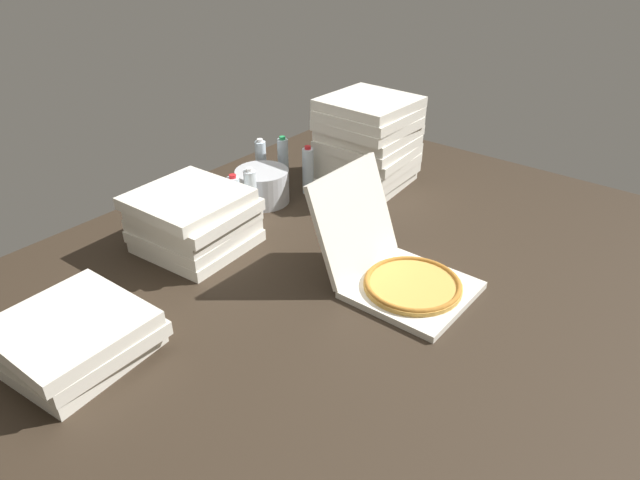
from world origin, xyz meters
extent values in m
cube|color=#2D2319|center=(0.00, 0.00, -0.01)|extent=(3.20, 2.40, 0.02)
cube|color=silver|center=(0.14, -0.27, 0.01)|extent=(0.41, 0.41, 0.03)
cylinder|color=gold|center=(0.14, -0.27, 0.04)|extent=(0.37, 0.37, 0.02)
torus|color=#B1712A|center=(0.14, -0.27, 0.05)|extent=(0.36, 0.36, 0.02)
cube|color=silver|center=(0.14, 0.01, 0.22)|extent=(0.41, 0.16, 0.40)
cube|color=red|center=(0.14, 0.00, 0.23)|extent=(0.25, 0.04, 0.10)
cube|color=silver|center=(-0.85, 0.41, 0.03)|extent=(0.46, 0.46, 0.05)
cube|color=silver|center=(-0.83, 0.39, 0.08)|extent=(0.42, 0.42, 0.05)
cube|color=silver|center=(-0.85, 0.39, 0.13)|extent=(0.43, 0.43, 0.05)
cube|color=silver|center=(-0.14, 0.63, 0.03)|extent=(0.44, 0.44, 0.05)
cube|color=red|center=(-0.14, 0.63, 0.05)|extent=(0.27, 0.09, 0.00)
cube|color=silver|center=(-0.15, 0.64, 0.08)|extent=(0.45, 0.45, 0.05)
cube|color=silver|center=(-0.14, 0.64, 0.13)|extent=(0.44, 0.44, 0.05)
cube|color=red|center=(-0.14, 0.64, 0.15)|extent=(0.27, 0.10, 0.00)
cube|color=silver|center=(-0.14, 0.62, 0.18)|extent=(0.45, 0.45, 0.05)
cube|color=silver|center=(-0.16, 0.64, 0.23)|extent=(0.43, 0.43, 0.05)
cube|color=silver|center=(0.84, 0.44, 0.03)|extent=(0.45, 0.45, 0.05)
cube|color=silver|center=(0.84, 0.43, 0.08)|extent=(0.44, 0.44, 0.05)
cube|color=red|center=(0.84, 0.43, 0.10)|extent=(0.27, 0.09, 0.00)
cube|color=silver|center=(0.84, 0.43, 0.13)|extent=(0.44, 0.44, 0.05)
cube|color=silver|center=(0.85, 0.43, 0.18)|extent=(0.45, 0.45, 0.05)
cube|color=silver|center=(0.84, 0.43, 0.23)|extent=(0.43, 0.43, 0.05)
cube|color=silver|center=(0.86, 0.44, 0.28)|extent=(0.43, 0.43, 0.05)
cube|color=silver|center=(0.84, 0.44, 0.33)|extent=(0.42, 0.42, 0.05)
cube|color=silver|center=(0.84, 0.44, 0.38)|extent=(0.42, 0.42, 0.05)
cube|color=silver|center=(0.85, 0.44, 0.43)|extent=(0.42, 0.42, 0.05)
cylinder|color=#B7BABF|center=(0.35, 0.71, 0.08)|extent=(0.26, 0.26, 0.16)
cylinder|color=silver|center=(0.09, 0.63, 0.12)|extent=(0.06, 0.06, 0.24)
cylinder|color=red|center=(0.09, 0.63, 0.24)|extent=(0.03, 0.03, 0.02)
cylinder|color=silver|center=(0.48, 0.85, 0.12)|extent=(0.06, 0.06, 0.24)
cylinder|color=white|center=(0.48, 0.85, 0.24)|extent=(0.03, 0.03, 0.02)
cylinder|color=silver|center=(0.56, 0.60, 0.12)|extent=(0.06, 0.06, 0.24)
cylinder|color=red|center=(0.56, 0.60, 0.24)|extent=(0.03, 0.03, 0.02)
cylinder|color=silver|center=(0.58, 0.79, 0.12)|extent=(0.06, 0.06, 0.24)
cylinder|color=#239951|center=(0.58, 0.79, 0.24)|extent=(0.03, 0.03, 0.02)
cylinder|color=white|center=(0.19, 0.63, 0.12)|extent=(0.06, 0.06, 0.24)
cylinder|color=white|center=(0.19, 0.63, 0.24)|extent=(0.03, 0.03, 0.02)
camera|label=1|loc=(-1.44, -1.09, 1.26)|focal=31.70mm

